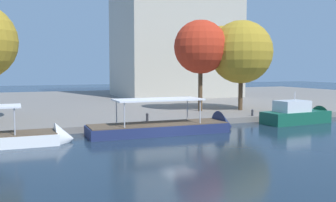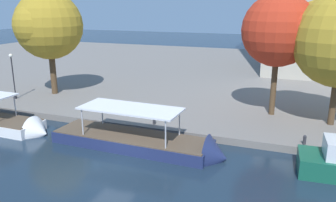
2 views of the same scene
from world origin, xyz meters
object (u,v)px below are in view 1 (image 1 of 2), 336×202
motor_yacht_2 (300,117)px  tree_2 (203,47)px  mooring_bollard_1 (147,117)px  tree_0 (237,50)px  mooring_bollard_0 (252,112)px  tour_boat_1 (172,128)px

motor_yacht_2 → tree_2: bearing=121.4°
mooring_bollard_1 → tree_0: bearing=22.5°
motor_yacht_2 → tree_2: (-6.48, 9.27, 7.48)m
mooring_bollard_1 → motor_yacht_2: bearing=-11.3°
mooring_bollard_0 → tree_0: (1.74, 5.80, 6.89)m
mooring_bollard_1 → tree_2: bearing=33.8°
tree_0 → tree_2: size_ratio=1.01×
motor_yacht_2 → tree_2: 13.56m
mooring_bollard_0 → tree_2: bearing=113.0°
mooring_bollard_0 → tree_2: tree_2 is taller
motor_yacht_2 → mooring_bollard_0: bearing=138.6°
mooring_bollard_0 → tree_2: (-2.68, 6.31, 7.15)m
motor_yacht_2 → mooring_bollard_1: motor_yacht_2 is taller
tree_0 → mooring_bollard_0: bearing=-106.7°
tree_2 → tour_boat_1: bearing=-129.9°
tree_2 → mooring_bollard_0: bearing=-67.0°
mooring_bollard_0 → mooring_bollard_1: mooring_bollard_1 is taller
mooring_bollard_1 → tree_0: tree_0 is taller
tour_boat_1 → mooring_bollard_0: (10.90, 3.53, 0.57)m
motor_yacht_2 → mooring_bollard_1: bearing=165.2°
mooring_bollard_1 → tree_0: 16.21m
mooring_bollard_0 → mooring_bollard_1: bearing=179.1°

